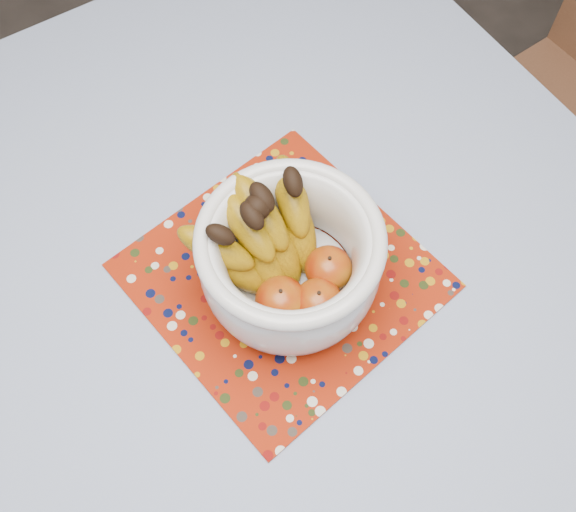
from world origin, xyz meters
The scene contains 4 objects.
table centered at (0.00, 0.00, 0.67)m, with size 1.20×1.20×0.75m.
tablecloth centered at (0.00, 0.00, 0.76)m, with size 1.32×1.32×0.01m, color #6475A8.
placemat centered at (0.10, 0.01, 0.76)m, with size 0.37×0.37×0.00m, color maroon.
fruit_bowl centered at (0.10, 0.00, 0.85)m, with size 0.28×0.25×0.19m.
Camera 1 is at (-0.12, -0.35, 1.63)m, focal length 42.00 mm.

